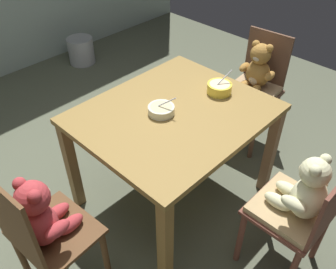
# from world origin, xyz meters

# --- Properties ---
(ground_plane) EXTENTS (5.20, 5.20, 0.04)m
(ground_plane) POSITION_xyz_m (0.00, 0.00, -0.02)
(ground_plane) COLOR #535744
(dining_table) EXTENTS (1.12, 0.94, 0.74)m
(dining_table) POSITION_xyz_m (0.00, 0.00, 0.64)
(dining_table) COLOR olive
(dining_table) RESTS_ON ground_plane
(teddy_chair_near_front) EXTENTS (0.40, 0.39, 0.87)m
(teddy_chair_near_front) POSITION_xyz_m (0.06, -0.85, 0.56)
(teddy_chair_near_front) COLOR brown
(teddy_chair_near_front) RESTS_ON ground_plane
(teddy_chair_near_right) EXTENTS (0.44, 0.42, 0.90)m
(teddy_chair_near_right) POSITION_xyz_m (0.94, 0.01, 0.56)
(teddy_chair_near_right) COLOR brown
(teddy_chair_near_right) RESTS_ON ground_plane
(teddy_chair_near_left) EXTENTS (0.39, 0.44, 0.94)m
(teddy_chair_near_left) POSITION_xyz_m (-0.94, -0.01, 0.58)
(teddy_chair_near_left) COLOR brown
(teddy_chair_near_left) RESTS_ON ground_plane
(porridge_bowl_cream_center) EXTENTS (0.16, 0.16, 0.13)m
(porridge_bowl_cream_center) POSITION_xyz_m (-0.07, 0.04, 0.77)
(porridge_bowl_cream_center) COLOR beige
(porridge_bowl_cream_center) RESTS_ON dining_table
(porridge_bowl_yellow_near_right) EXTENTS (0.17, 0.16, 0.14)m
(porridge_bowl_yellow_near_right) POSITION_xyz_m (0.36, -0.06, 0.78)
(porridge_bowl_yellow_near_right) COLOR yellow
(porridge_bowl_yellow_near_right) RESTS_ON dining_table
(metal_pail) EXTENTS (0.29, 0.29, 0.30)m
(metal_pail) POSITION_xyz_m (0.74, 2.15, 0.15)
(metal_pail) COLOR #93969B
(metal_pail) RESTS_ON ground_plane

